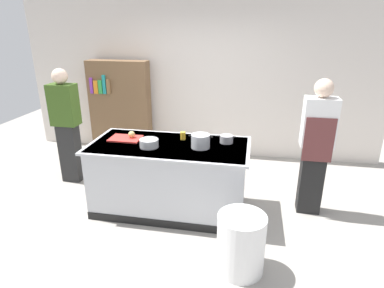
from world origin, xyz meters
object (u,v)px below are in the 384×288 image
trash_bin (241,243)px  person_guest (66,124)px  stock_pot (201,141)px  juice_cup (183,136)px  onion (132,134)px  bookshelf (120,108)px  person_chef (316,145)px  mixing_bowl (149,143)px  sauce_pan (226,139)px

trash_bin → person_guest: (-2.66, 1.50, 0.61)m
stock_pot → juice_cup: (-0.27, 0.25, -0.03)m
onion → bookshelf: 1.91m
juice_cup → person_chef: person_chef is taller
onion → stock_pot: bearing=-8.3°
onion → mixing_bowl: size_ratio=0.38×
stock_pot → person_guest: (-2.10, 0.56, -0.07)m
sauce_pan → trash_bin: (0.27, -1.18, -0.64)m
onion → stock_pot: 0.93m
trash_bin → onion: bearing=143.8°
mixing_bowl → person_chef: (1.99, 0.41, -0.04)m
stock_pot → trash_bin: size_ratio=0.48×
trash_bin → bookshelf: (-2.35, 2.78, 0.55)m
onion → person_chef: 2.30m
mixing_bowl → bookshelf: 2.26m
stock_pot → sauce_pan: size_ratio=1.25×
sauce_pan → mixing_bowl: (-0.90, -0.33, 0.00)m
person_guest → juice_cup: bearing=92.5°
stock_pot → mixing_bowl: size_ratio=1.27×
stock_pot → bookshelf: bearing=134.3°
person_guest → bookshelf: size_ratio=1.01×
person_guest → sauce_pan: bearing=94.2°
onion → mixing_bowl: bearing=-36.9°
juice_cup → sauce_pan: bearing=-1.9°
sauce_pan → person_guest: size_ratio=0.13×
sauce_pan → juice_cup: bearing=178.1°
onion → trash_bin: (1.48, -1.08, -0.66)m
trash_bin → person_chef: size_ratio=0.35×
stock_pot → person_chef: 1.41m
person_chef → sauce_pan: bearing=77.0°
mixing_bowl → bookshelf: (-1.18, 1.93, -0.10)m
juice_cup → person_guest: (-1.83, 0.31, -0.04)m
juice_cup → person_chef: size_ratio=0.06×
person_chef → bookshelf: bearing=47.1°
onion → person_guest: bearing=160.4°
bookshelf → person_guest: bearing=-103.6°
stock_pot → bookshelf: bookshelf is taller
juice_cup → person_guest: person_guest is taller
onion → person_guest: size_ratio=0.05×
stock_pot → mixing_bowl: bearing=-171.0°
bookshelf → person_chef: bearing=-25.7°
stock_pot → juice_cup: 0.37m
onion → juice_cup: 0.66m
person_guest → bookshelf: (0.31, 1.28, -0.06)m
sauce_pan → juice_cup: (-0.56, 0.02, 0.00)m
stock_pot → person_chef: person_chef is taller
stock_pot → trash_bin: stock_pot is taller
onion → bookshelf: size_ratio=0.05×
onion → person_guest: (-1.18, 0.42, -0.05)m
person_chef → person_guest: bearing=68.8°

